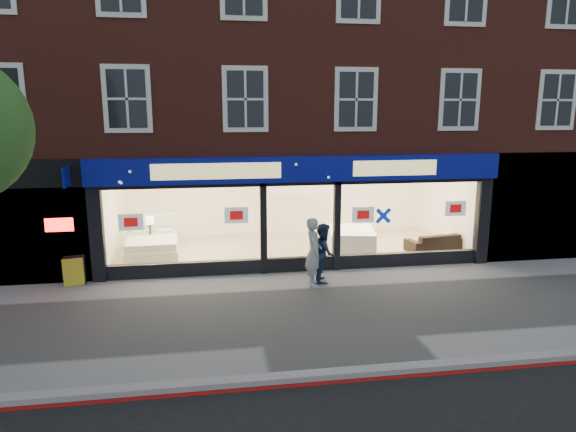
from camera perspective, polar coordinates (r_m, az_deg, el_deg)
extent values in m
plane|color=gray|center=(11.99, 4.01, -10.52)|extent=(120.00, 120.00, 0.00)
cube|color=#8C0A07|center=(9.29, 8.45, -17.60)|extent=(60.00, 0.10, 0.01)
cube|color=gray|center=(9.43, 8.09, -16.74)|extent=(60.00, 0.25, 0.12)
cube|color=tan|center=(16.86, 0.05, -3.67)|extent=(11.00, 4.50, 0.10)
cube|color=maroon|center=(18.10, -0.86, 18.47)|extent=(19.00, 8.00, 6.70)
cube|color=#081083|center=(14.01, 1.56, 5.24)|extent=(11.40, 0.28, 0.70)
cube|color=black|center=(14.77, 1.36, -5.33)|extent=(11.00, 0.18, 0.40)
cube|color=black|center=(14.54, -20.47, -1.87)|extent=(0.35, 0.30, 2.60)
cube|color=black|center=(16.34, 20.75, -0.44)|extent=(0.35, 0.30, 2.60)
cube|color=white|center=(14.17, -11.61, -1.08)|extent=(4.20, 0.02, 2.10)
cube|color=white|center=(15.28, 13.52, -0.23)|extent=(4.20, 0.02, 2.10)
cube|color=white|center=(14.68, 1.26, -1.59)|extent=(1.80, 0.02, 2.10)
cube|color=silver|center=(18.76, -1.02, 1.83)|extent=(11.00, 0.20, 2.60)
cube|color=#FFEAC6|center=(16.37, 0.05, 4.97)|extent=(11.00, 4.50, 0.12)
cube|color=black|center=(15.27, -28.11, -0.55)|extent=(3.80, 0.60, 3.30)
cube|color=#FF140C|center=(14.59, -24.09, -0.90)|extent=(0.70, 0.04, 0.35)
cube|color=black|center=(17.46, 26.31, 1.01)|extent=(4.00, 0.40, 3.30)
cube|color=beige|center=(16.44, -14.80, -3.71)|extent=(1.63, 1.90, 0.32)
cube|color=beige|center=(16.37, -14.85, -2.78)|extent=(1.57, 1.82, 0.23)
cube|color=beige|center=(17.30, -14.67, -1.60)|extent=(1.65, 0.18, 1.11)
cube|color=beige|center=(17.00, -15.90, -1.71)|extent=(0.61, 0.32, 0.11)
cube|color=beige|center=(16.95, -13.58, -1.62)|extent=(0.61, 0.32, 0.11)
cube|color=brown|center=(16.91, -14.99, -2.90)|extent=(0.59, 0.59, 0.55)
cube|color=white|center=(16.63, 7.07, -3.39)|extent=(1.68, 1.97, 0.23)
cube|color=white|center=(16.57, 7.09, -2.63)|extent=(1.68, 1.97, 0.23)
cube|color=white|center=(16.52, 7.11, -1.87)|extent=(1.68, 1.97, 0.23)
imported|color=black|center=(17.13, 16.01, -2.76)|extent=(1.99, 1.06, 0.55)
cube|color=yellow|center=(14.57, -22.65, -5.70)|extent=(0.58, 0.44, 0.80)
imported|color=#A0A2A8|center=(13.35, 2.86, -4.03)|extent=(0.47, 0.68, 1.82)
imported|color=#1A2C4A|center=(13.74, 3.98, -4.08)|extent=(0.70, 0.84, 1.59)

